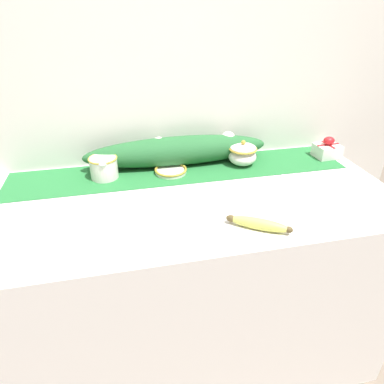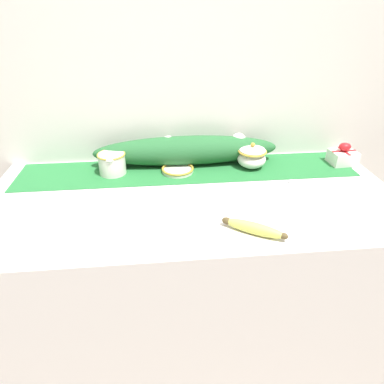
{
  "view_description": "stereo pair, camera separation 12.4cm",
  "coord_description": "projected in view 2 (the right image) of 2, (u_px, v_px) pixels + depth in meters",
  "views": [
    {
      "loc": [
        -0.24,
        -1.11,
        1.54
      ],
      "look_at": [
        -0.01,
        -0.06,
        0.93
      ],
      "focal_mm": 32.0,
      "sensor_mm": 36.0,
      "label": 1
    },
    {
      "loc": [
        -0.12,
        -1.13,
        1.54
      ],
      "look_at": [
        -0.01,
        -0.06,
        0.93
      ],
      "focal_mm": 32.0,
      "sensor_mm": 36.0,
      "label": 2
    }
  ],
  "objects": [
    {
      "name": "spoon",
      "position": [
        288.0,
        182.0,
        1.41
      ],
      "size": [
        0.17,
        0.1,
        0.01
      ],
      "rotation": [
        0.0,
        0.0,
        0.48
      ],
      "color": "#B7B7BC",
      "rests_on": "countertop"
    },
    {
      "name": "cream_pitcher",
      "position": [
        112.0,
        163.0,
        1.46
      ],
      "size": [
        0.12,
        0.14,
        0.09
      ],
      "color": "white",
      "rests_on": "countertop"
    },
    {
      "name": "small_dish",
      "position": [
        178.0,
        169.0,
        1.49
      ],
      "size": [
        0.14,
        0.14,
        0.02
      ],
      "color": "white",
      "rests_on": "countertop"
    },
    {
      "name": "back_wall",
      "position": [
        184.0,
        87.0,
        1.49
      ],
      "size": [
        2.39,
        0.04,
        2.4
      ],
      "primitive_type": "cube",
      "color": "silver",
      "rests_on": "ground_plane"
    },
    {
      "name": "table_runner",
      "position": [
        188.0,
        170.0,
        1.51
      ],
      "size": [
        1.46,
        0.26,
        0.0
      ],
      "primitive_type": "cube",
      "color": "#236B33",
      "rests_on": "countertop"
    },
    {
      "name": "banana",
      "position": [
        254.0,
        228.0,
        1.1
      ],
      "size": [
        0.2,
        0.14,
        0.04
      ],
      "rotation": [
        0.0,
        0.0,
        -0.56
      ],
      "color": "#CCD156",
      "rests_on": "countertop"
    },
    {
      "name": "poinsettia_garland",
      "position": [
        187.0,
        150.0,
        1.54
      ],
      "size": [
        0.83,
        0.14,
        0.13
      ],
      "color": "#235B2D",
      "rests_on": "countertop"
    },
    {
      "name": "countertop",
      "position": [
        193.0,
        280.0,
        1.53
      ],
      "size": [
        1.59,
        0.74,
        0.88
      ],
      "primitive_type": "cube",
      "color": "silver",
      "rests_on": "ground_plane"
    },
    {
      "name": "ground_plane",
      "position": [
        193.0,
        344.0,
        1.75
      ],
      "size": [
        12.0,
        12.0,
        0.0
      ],
      "primitive_type": "plane",
      "color": "#7A6B5B"
    },
    {
      "name": "sugar_bowl",
      "position": [
        252.0,
        156.0,
        1.51
      ],
      "size": [
        0.13,
        0.13,
        0.12
      ],
      "color": "white",
      "rests_on": "countertop"
    },
    {
      "name": "gift_box",
      "position": [
        343.0,
        156.0,
        1.55
      ],
      "size": [
        0.12,
        0.1,
        0.1
      ],
      "rotation": [
        0.0,
        0.0,
        0.07
      ],
      "color": "silver",
      "rests_on": "countertop"
    }
  ]
}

